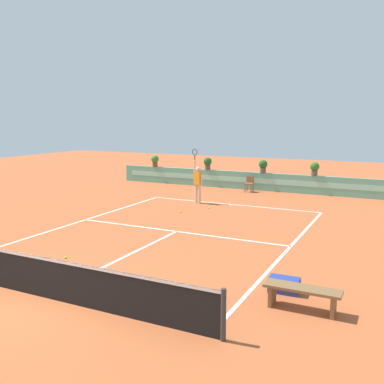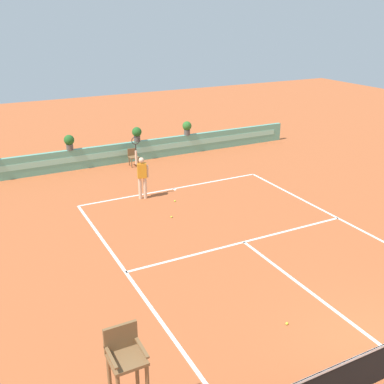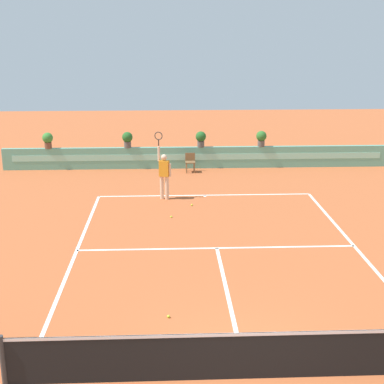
% 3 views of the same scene
% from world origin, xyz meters
% --- Properties ---
extents(ground_plane, '(60.00, 60.00, 0.00)m').
position_xyz_m(ground_plane, '(0.00, 6.00, 0.00)').
color(ground_plane, '#B2562D').
extents(court_lines, '(8.32, 11.94, 0.01)m').
position_xyz_m(court_lines, '(0.00, 6.72, 0.00)').
color(court_lines, white).
rests_on(court_lines, ground).
extents(net, '(8.92, 0.10, 1.00)m').
position_xyz_m(net, '(0.00, 0.00, 0.51)').
color(net, '#333333').
rests_on(net, ground).
extents(back_wall_barrier, '(18.00, 0.21, 1.00)m').
position_xyz_m(back_wall_barrier, '(0.00, 16.39, 0.50)').
color(back_wall_barrier, '#60A88E').
rests_on(back_wall_barrier, ground).
extents(ball_kid_chair, '(0.44, 0.44, 0.85)m').
position_xyz_m(ball_kid_chair, '(-0.41, 15.66, 0.48)').
color(ball_kid_chair, brown).
rests_on(ball_kid_chair, ground).
extents(bench_courtside, '(1.60, 0.44, 0.51)m').
position_xyz_m(bench_courtside, '(5.42, 1.91, 0.38)').
color(bench_courtside, brown).
rests_on(bench_courtside, ground).
extents(gear_bag, '(0.71, 0.38, 0.36)m').
position_xyz_m(gear_bag, '(4.84, 2.68, 0.18)').
color(gear_bag, navy).
rests_on(gear_bag, ground).
extents(tennis_player, '(0.60, 0.31, 2.58)m').
position_xyz_m(tennis_player, '(-1.57, 11.47, 1.05)').
color(tennis_player, beige).
rests_on(tennis_player, ground).
extents(tennis_ball_near_baseline, '(0.07, 0.07, 0.07)m').
position_xyz_m(tennis_ball_near_baseline, '(-1.44, 2.32, 0.03)').
color(tennis_ball_near_baseline, '#CCE033').
rests_on(tennis_ball_near_baseline, ground).
extents(tennis_ball_mid_court, '(0.07, 0.07, 0.07)m').
position_xyz_m(tennis_ball_mid_court, '(-1.32, 9.24, 0.03)').
color(tennis_ball_mid_court, '#CCE033').
rests_on(tennis_ball_mid_court, ground).
extents(tennis_ball_by_sideline, '(0.07, 0.07, 0.07)m').
position_xyz_m(tennis_ball_by_sideline, '(-0.56, 10.55, 0.03)').
color(tennis_ball_by_sideline, '#CCE033').
rests_on(tennis_ball_by_sideline, ground).
extents(potted_plant_centre, '(0.48, 0.48, 0.72)m').
position_xyz_m(potted_plant_centre, '(0.11, 16.39, 1.41)').
color(potted_plant_centre, '#514C47').
rests_on(potted_plant_centre, back_wall_barrier).
extents(potted_plant_right, '(0.48, 0.48, 0.72)m').
position_xyz_m(potted_plant_right, '(2.92, 16.39, 1.41)').
color(potted_plant_right, '#514C47').
rests_on(potted_plant_right, back_wall_barrier).
extents(potted_plant_far_left, '(0.48, 0.48, 0.72)m').
position_xyz_m(potted_plant_far_left, '(-6.89, 16.39, 1.41)').
color(potted_plant_far_left, brown).
rests_on(potted_plant_far_left, back_wall_barrier).
extents(potted_plant_left, '(0.48, 0.48, 0.72)m').
position_xyz_m(potted_plant_left, '(-3.27, 16.39, 1.41)').
color(potted_plant_left, '#514C47').
rests_on(potted_plant_left, back_wall_barrier).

